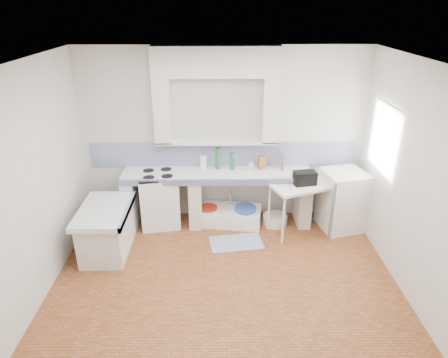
{
  "coord_description": "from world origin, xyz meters",
  "views": [
    {
      "loc": [
        -0.08,
        -4.09,
        3.38
      ],
      "look_at": [
        0.0,
        1.0,
        1.1
      ],
      "focal_mm": 32.0,
      "sensor_mm": 36.0,
      "label": 1
    }
  ],
  "objects_px": {
    "stove": "(160,200)",
    "fridge": "(342,200)",
    "side_table": "(301,208)",
    "sink": "(231,216)"
  },
  "relations": [
    {
      "from": "stove",
      "to": "fridge",
      "type": "xyz_separation_m",
      "value": [
        2.92,
        -0.15,
        0.05
      ]
    },
    {
      "from": "fridge",
      "to": "stove",
      "type": "bearing_deg",
      "value": 163.61
    },
    {
      "from": "stove",
      "to": "side_table",
      "type": "height_order",
      "value": "stove"
    },
    {
      "from": "sink",
      "to": "stove",
      "type": "bearing_deg",
      "value": -171.62
    },
    {
      "from": "stove",
      "to": "sink",
      "type": "xyz_separation_m",
      "value": [
        1.16,
        0.0,
        -0.31
      ]
    },
    {
      "from": "sink",
      "to": "side_table",
      "type": "height_order",
      "value": "side_table"
    },
    {
      "from": "sink",
      "to": "side_table",
      "type": "xyz_separation_m",
      "value": [
        1.09,
        -0.27,
        0.3
      ]
    },
    {
      "from": "sink",
      "to": "fridge",
      "type": "distance_m",
      "value": 1.81
    },
    {
      "from": "side_table",
      "to": "fridge",
      "type": "distance_m",
      "value": 0.68
    },
    {
      "from": "fridge",
      "to": "side_table",
      "type": "bearing_deg",
      "value": 176.18
    }
  ]
}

